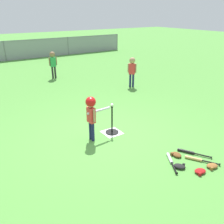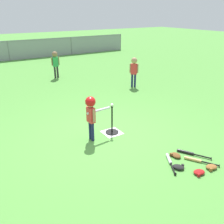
# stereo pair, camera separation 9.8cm
# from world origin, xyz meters

# --- Properties ---
(ground_plane) EXTENTS (60.00, 60.00, 0.00)m
(ground_plane) POSITION_xyz_m (0.00, 0.00, 0.00)
(ground_plane) COLOR #51933D
(home_plate) EXTENTS (0.44, 0.44, 0.01)m
(home_plate) POSITION_xyz_m (0.18, -0.01, 0.00)
(home_plate) COLOR white
(home_plate) RESTS_ON ground_plane
(batting_tee) EXTENTS (0.32, 0.32, 0.69)m
(batting_tee) POSITION_xyz_m (0.18, -0.01, 0.11)
(batting_tee) COLOR black
(batting_tee) RESTS_ON ground_plane
(baseball_on_tee) EXTENTS (0.07, 0.07, 0.07)m
(baseball_on_tee) POSITION_xyz_m (0.18, -0.01, 0.73)
(baseball_on_tee) COLOR white
(baseball_on_tee) RESTS_ON batting_tee
(batter_child) EXTENTS (0.63, 0.30, 1.06)m
(batter_child) POSITION_xyz_m (-0.39, -0.05, 0.75)
(batter_child) COLOR #191E4C
(batter_child) RESTS_ON ground_plane
(fielder_near_right) EXTENTS (0.34, 0.23, 1.16)m
(fielder_near_right) POSITION_xyz_m (0.91, 5.71, 0.75)
(fielder_near_right) COLOR #262626
(fielder_near_right) RESTS_ON ground_plane
(fielder_deep_center) EXTENTS (0.26, 0.26, 1.15)m
(fielder_deep_center) POSITION_xyz_m (2.96, 2.79, 0.74)
(fielder_deep_center) COLOR #191E4C
(fielder_deep_center) RESTS_ON ground_plane
(spare_bat_silver) EXTENTS (0.39, 0.59, 0.06)m
(spare_bat_silver) POSITION_xyz_m (0.48, -1.68, 0.03)
(spare_bat_silver) COLOR silver
(spare_bat_silver) RESTS_ON ground_plane
(spare_bat_wood) EXTENTS (0.40, 0.60, 0.06)m
(spare_bat_wood) POSITION_xyz_m (0.94, -1.96, 0.03)
(spare_bat_wood) COLOR #DBB266
(spare_bat_wood) RESTS_ON ground_plane
(spare_bat_black) EXTENTS (0.39, 0.63, 0.06)m
(spare_bat_black) POSITION_xyz_m (1.02, -1.69, 0.03)
(spare_bat_black) COLOR black
(spare_bat_black) RESTS_ON ground_plane
(glove_by_plate) EXTENTS (0.18, 0.23, 0.07)m
(glove_by_plate) POSITION_xyz_m (0.72, -1.61, 0.04)
(glove_by_plate) COLOR brown
(glove_by_plate) RESTS_ON ground_plane
(glove_near_bats) EXTENTS (0.25, 0.27, 0.07)m
(glove_near_bats) POSITION_xyz_m (0.46, -1.93, 0.04)
(glove_near_bats) COLOR black
(glove_near_bats) RESTS_ON ground_plane
(glove_tossed_aside) EXTENTS (0.26, 0.22, 0.07)m
(glove_tossed_aside) POSITION_xyz_m (0.99, -2.27, 0.04)
(glove_tossed_aside) COLOR brown
(glove_tossed_aside) RESTS_ON ground_plane
(glove_outfield_drop) EXTENTS (0.25, 0.21, 0.07)m
(glove_outfield_drop) POSITION_xyz_m (0.66, -2.25, 0.04)
(glove_outfield_drop) COLOR #B21919
(glove_outfield_drop) RESTS_ON ground_plane
(outfield_fence) EXTENTS (16.06, 0.06, 1.15)m
(outfield_fence) POSITION_xyz_m (0.00, 11.08, 0.62)
(outfield_fence) COLOR slate
(outfield_fence) RESTS_ON ground_plane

